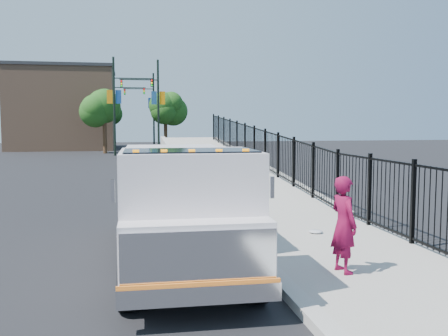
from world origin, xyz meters
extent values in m
plane|color=black|center=(0.00, 0.00, 0.00)|extent=(120.00, 120.00, 0.00)
cube|color=#9E998E|center=(1.93, -2.00, 0.06)|extent=(3.55, 12.00, 0.12)
cube|color=#ADAAA3|center=(0.00, -2.00, 0.08)|extent=(0.30, 12.00, 0.16)
cube|color=#9E998E|center=(2.12, 16.00, 0.00)|extent=(3.95, 24.06, 3.19)
cube|color=black|center=(3.55, 12.00, 0.90)|extent=(0.10, 28.00, 1.80)
cube|color=black|center=(-1.50, 0.24, 0.50)|extent=(1.05, 6.19, 0.20)
cube|color=white|center=(-1.55, -1.85, 1.41)|extent=(2.18, 2.05, 1.82)
cube|color=white|center=(-1.57, -2.98, 0.95)|extent=(2.15, 0.68, 0.91)
cube|color=silver|center=(-1.58, -3.32, 0.95)|extent=(2.09, 0.12, 0.77)
cube|color=silver|center=(-1.58, -3.39, 0.50)|extent=(2.18, 0.21, 0.25)
cube|color=orange|center=(-1.58, -3.39, 0.64)|extent=(2.18, 0.10, 0.05)
cube|color=black|center=(-1.55, -2.08, 1.95)|extent=(2.02, 1.23, 0.77)
cube|color=white|center=(-1.47, 1.42, 1.41)|extent=(2.27, 3.86, 1.54)
cube|color=silver|center=(-2.70, -2.73, 1.82)|extent=(0.06, 0.06, 0.32)
cube|color=silver|center=(-0.43, -2.78, 1.82)|extent=(0.06, 0.06, 0.32)
cube|color=orange|center=(-2.38, -2.37, 2.33)|extent=(0.09, 0.07, 0.05)
cube|color=orange|center=(-1.97, -2.38, 2.33)|extent=(0.09, 0.07, 0.05)
cube|color=orange|center=(-1.56, -2.39, 2.33)|extent=(0.09, 0.07, 0.05)
cube|color=orange|center=(-1.15, -2.40, 2.33)|extent=(0.09, 0.07, 0.05)
cube|color=orange|center=(-0.74, -2.41, 2.33)|extent=(0.09, 0.07, 0.05)
cylinder|color=black|center=(-2.51, -2.46, 0.45)|extent=(0.31, 0.91, 0.91)
cylinder|color=black|center=(-0.61, -2.51, 0.45)|extent=(0.31, 0.91, 0.91)
cylinder|color=black|center=(-2.41, 1.98, 0.45)|extent=(0.31, 0.91, 0.91)
cylinder|color=black|center=(-0.51, 1.94, 0.45)|extent=(0.31, 0.91, 0.91)
cylinder|color=black|center=(-2.39, 2.98, 0.45)|extent=(0.31, 0.91, 0.91)
cylinder|color=black|center=(-0.48, 2.94, 0.45)|extent=(0.31, 0.91, 0.91)
imported|color=maroon|center=(1.21, -1.65, 0.97)|extent=(0.52, 0.69, 1.71)
ellipsoid|color=silver|center=(1.87, 1.36, 0.16)|extent=(0.34, 0.34, 0.08)
cylinder|color=black|center=(-3.62, 32.03, 4.00)|extent=(0.18, 0.18, 8.00)
cube|color=black|center=(-2.02, 32.03, 6.30)|extent=(3.20, 0.08, 0.08)
cube|color=black|center=(-0.58, 32.03, 5.95)|extent=(0.18, 0.22, 0.60)
cube|color=navy|center=(-3.27, 32.03, 4.80)|extent=(0.45, 0.04, 1.10)
cube|color=orange|center=(-3.97, 32.03, 4.80)|extent=(0.45, 0.04, 1.10)
cylinder|color=black|center=(0.01, 33.25, 4.00)|extent=(0.18, 0.18, 8.00)
cube|color=black|center=(-1.59, 33.25, 6.30)|extent=(3.20, 0.08, 0.08)
cube|color=black|center=(-3.03, 33.25, 5.95)|extent=(0.18, 0.22, 0.60)
cube|color=orange|center=(0.36, 33.25, 4.80)|extent=(0.45, 0.04, 1.10)
cube|color=navy|center=(-0.34, 33.25, 4.80)|extent=(0.45, 0.04, 1.10)
cylinder|color=black|center=(-3.91, 43.27, 4.00)|extent=(0.18, 0.18, 8.00)
cube|color=black|center=(-2.31, 43.27, 6.30)|extent=(3.20, 0.08, 0.08)
cube|color=black|center=(-0.87, 43.27, 5.95)|extent=(0.18, 0.22, 0.60)
cube|color=#21269B|center=(-3.56, 43.27, 4.80)|extent=(0.45, 0.04, 1.10)
cube|color=#DA512C|center=(-4.26, 43.27, 4.80)|extent=(0.45, 0.04, 1.10)
cylinder|color=black|center=(0.19, 45.00, 4.00)|extent=(0.18, 0.18, 8.00)
cube|color=black|center=(-1.41, 45.00, 6.30)|extent=(3.20, 0.08, 0.08)
cube|color=black|center=(-2.85, 45.00, 5.95)|extent=(0.18, 0.22, 0.60)
cube|color=#EDA206|center=(0.54, 45.00, 4.80)|extent=(0.45, 0.04, 1.10)
cube|color=navy|center=(-0.16, 45.00, 4.80)|extent=(0.45, 0.04, 1.10)
cylinder|color=#382314|center=(-4.57, 35.34, 1.60)|extent=(0.36, 0.36, 3.20)
sphere|color=#194714|center=(-4.57, 35.34, 4.00)|extent=(3.08, 3.08, 3.08)
cylinder|color=#382314|center=(1.06, 39.64, 1.60)|extent=(0.36, 0.36, 3.20)
sphere|color=#194714|center=(1.06, 39.64, 4.00)|extent=(2.66, 2.66, 2.66)
cylinder|color=#382314|center=(-4.78, 47.55, 1.60)|extent=(0.36, 0.36, 3.20)
sphere|color=#194714|center=(-4.78, 47.55, 4.00)|extent=(2.95, 2.95, 2.95)
cube|color=#8C664C|center=(-9.00, 44.00, 4.00)|extent=(10.00, 10.00, 8.00)
camera|label=1|loc=(-2.47, -9.72, 2.76)|focal=40.00mm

